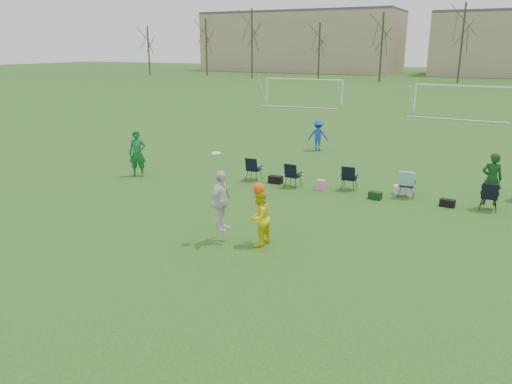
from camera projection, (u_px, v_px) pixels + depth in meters
The scene contains 8 objects.
ground at pixel (187, 255), 13.26m from camera, with size 260.00×260.00×0.00m, color #215019.
fielder_green_near at pixel (137, 153), 21.09m from camera, with size 0.72×0.47×1.97m, color #136B2E.
fielder_blue at pixel (318, 135), 26.41m from camera, with size 1.05×0.60×1.62m, color #1845B9.
center_contest at pixel (240, 209), 13.78m from camera, with size 1.65×1.24×2.59m.
sideline_setup at pixel (380, 180), 18.45m from camera, with size 9.56×1.44×1.96m.
goal_left at pixel (304, 85), 46.19m from camera, with size 7.39×0.76×2.46m.
goal_mid at pixel (464, 92), 38.46m from camera, with size 7.40×0.63×2.46m.
tree_line at pixel (462, 48), 71.66m from camera, with size 110.28×3.28×11.40m.
Camera 1 is at (7.14, -10.12, 5.35)m, focal length 35.00 mm.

